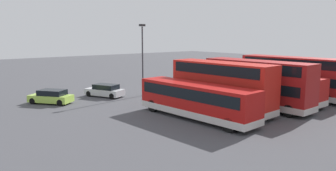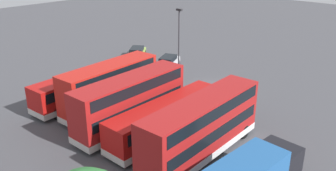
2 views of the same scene
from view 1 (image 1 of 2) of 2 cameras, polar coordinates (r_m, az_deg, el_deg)
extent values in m
plane|color=#47474C|center=(40.75, 0.87, -0.92)|extent=(140.00, 140.00, 0.00)
cube|color=#A51919|center=(38.47, 21.04, 1.58)|extent=(2.95, 11.73, 4.20)
cube|color=silver|center=(38.73, 20.89, -1.10)|extent=(2.99, 11.77, 0.55)
cube|color=black|center=(38.49, 21.02, 1.28)|extent=(2.98, 10.93, 0.90)
cube|color=black|center=(38.32, 21.17, 3.80)|extent=(2.98, 10.93, 0.90)
cube|color=black|center=(41.51, 13.88, 2.14)|extent=(2.25, 0.14, 1.10)
cylinder|color=black|center=(40.03, 14.54, -0.59)|extent=(0.34, 1.11, 1.10)
cylinder|color=black|center=(41.89, 16.27, -0.25)|extent=(0.34, 1.11, 1.10)
cylinder|color=black|center=(35.90, 26.26, -2.32)|extent=(0.34, 1.11, 1.10)
cube|color=#B71411|center=(35.53, 17.14, -0.09)|extent=(2.62, 11.60, 2.60)
cube|color=silver|center=(35.70, 17.06, -1.72)|extent=(2.66, 11.64, 0.55)
cube|color=black|center=(35.45, 17.18, 0.87)|extent=(2.67, 10.80, 0.90)
cube|color=black|center=(38.91, 10.02, 1.82)|extent=(2.25, 0.07, 1.10)
cylinder|color=black|center=(37.40, 10.49, -1.11)|extent=(0.31, 1.10, 1.10)
cylinder|color=black|center=(39.13, 12.61, -0.73)|extent=(0.31, 1.10, 1.10)
cylinder|color=black|center=(32.58, 22.41, -3.14)|extent=(0.31, 1.10, 1.10)
cylinder|color=black|center=(34.55, 24.18, -2.59)|extent=(0.31, 1.10, 1.10)
cube|color=#A51919|center=(32.20, 15.37, 0.52)|extent=(2.81, 10.97, 4.20)
cube|color=silver|center=(32.51, 15.23, -2.66)|extent=(2.85, 11.01, 0.55)
cube|color=black|center=(32.23, 15.35, 0.17)|extent=(2.85, 10.17, 0.90)
cube|color=black|center=(32.02, 15.48, 3.18)|extent=(2.85, 10.17, 0.90)
cube|color=black|center=(35.55, 8.03, 1.20)|extent=(2.25, 0.11, 1.10)
cylinder|color=black|center=(34.06, 8.52, -2.05)|extent=(0.33, 1.11, 1.10)
cylinder|color=black|center=(35.76, 10.88, -1.58)|extent=(0.33, 1.11, 1.10)
cylinder|color=black|center=(29.52, 20.51, -4.24)|extent=(0.33, 1.11, 1.10)
cylinder|color=black|center=(31.48, 22.50, -3.55)|extent=(0.33, 1.11, 1.10)
cube|color=red|center=(29.73, 9.43, 0.04)|extent=(3.11, 10.28, 4.20)
cube|color=silver|center=(30.07, 9.34, -3.40)|extent=(3.15, 10.32, 0.55)
cube|color=black|center=(29.76, 9.42, -0.34)|extent=(3.12, 9.48, 0.90)
cube|color=black|center=(29.54, 9.51, 2.92)|extent=(3.12, 9.48, 0.90)
cube|color=black|center=(33.12, 2.47, 0.71)|extent=(2.25, 0.18, 1.10)
cylinder|color=black|center=(31.63, 2.83, -2.81)|extent=(0.36, 1.11, 1.10)
cylinder|color=black|center=(33.24, 5.57, -2.26)|extent=(0.36, 1.11, 1.10)
cylinder|color=black|center=(27.10, 13.98, -5.08)|extent=(0.36, 1.11, 1.10)
cylinder|color=black|center=(28.96, 16.46, -4.28)|extent=(0.36, 1.11, 1.10)
cube|color=#B71411|center=(27.16, 4.94, -2.43)|extent=(3.21, 11.51, 2.60)
cube|color=silver|center=(27.38, 4.91, -4.53)|extent=(3.25, 11.55, 0.55)
cube|color=black|center=(27.05, 4.95, -1.19)|extent=(3.22, 10.71, 0.90)
cube|color=black|center=(31.14, -2.82, 0.18)|extent=(2.25, 0.19, 1.10)
cylinder|color=black|center=(29.67, -2.70, -3.60)|extent=(0.36, 1.12, 1.10)
cylinder|color=black|center=(31.12, 0.48, -2.99)|extent=(0.36, 1.12, 1.10)
cylinder|color=black|center=(23.92, 10.70, -6.85)|extent=(0.36, 1.12, 1.10)
cylinder|color=black|center=(25.70, 13.72, -5.84)|extent=(0.36, 1.12, 1.10)
cube|color=black|center=(43.89, 23.51, 1.03)|extent=(2.62, 2.15, 2.20)
cylinder|color=black|center=(43.07, 22.65, -0.40)|extent=(0.34, 1.02, 1.00)
cylinder|color=black|center=(44.99, 24.17, -0.12)|extent=(0.34, 1.02, 1.00)
cube|color=silver|center=(37.53, -11.10, -1.12)|extent=(3.44, 4.80, 0.70)
cube|color=black|center=(37.31, -10.89, -0.20)|extent=(2.58, 3.11, 0.55)
cylinder|color=black|center=(37.99, -13.77, -1.42)|extent=(0.46, 0.67, 0.64)
cylinder|color=black|center=(39.19, -12.24, -1.05)|extent=(0.46, 0.67, 0.64)
cylinder|color=black|center=(35.97, -9.83, -1.87)|extent=(0.46, 0.67, 0.64)
cylinder|color=black|center=(37.24, -8.36, -1.46)|extent=(0.46, 0.67, 0.64)
cube|color=#A5D14C|center=(35.29, -19.95, -2.14)|extent=(4.02, 4.56, 0.70)
cube|color=black|center=(35.07, -19.73, -1.16)|extent=(2.86, 3.07, 0.55)
cylinder|color=black|center=(35.60, -22.74, -2.55)|extent=(0.56, 0.65, 0.64)
cylinder|color=black|center=(36.86, -21.25, -2.09)|extent=(0.56, 0.65, 0.64)
cylinder|color=black|center=(33.82, -18.49, -2.89)|extent=(0.56, 0.65, 0.64)
cylinder|color=black|center=(35.14, -17.08, -2.39)|extent=(0.56, 0.65, 0.64)
cylinder|color=#38383D|center=(37.06, -4.50, 4.21)|extent=(0.16, 0.16, 7.88)
cube|color=#262628|center=(36.95, -4.58, 10.55)|extent=(0.70, 0.30, 0.24)
cylinder|color=yellow|center=(41.66, 2.12, -0.04)|extent=(0.60, 0.60, 0.95)
camera|label=2|loc=(47.49, 51.97, 14.96)|focal=38.15mm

